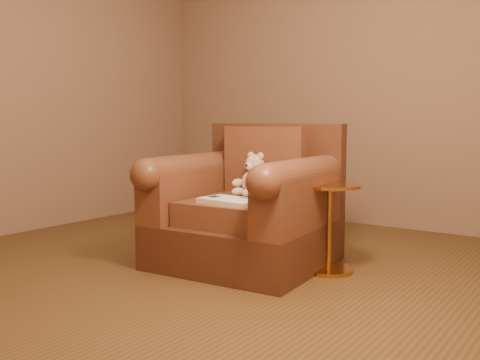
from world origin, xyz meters
The scene contains 6 objects.
floor centered at (0.00, 0.00, 0.00)m, with size 4.00×4.00×0.00m, color brown.
room centered at (0.00, 0.00, 1.71)m, with size 4.02×4.02×2.71m.
armchair centered at (0.29, 0.14, 0.38)m, with size 1.18×1.13×0.99m.
teddy_bear centered at (0.26, 0.23, 0.60)m, with size 0.23×0.27×0.32m.
guidebook centered at (0.35, -0.16, 0.49)m, with size 0.42×0.28×0.03m.
side_table centered at (0.86, 0.26, 0.32)m, with size 0.43×0.43×0.60m.
Camera 1 is at (2.43, -2.96, 1.02)m, focal length 40.00 mm.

